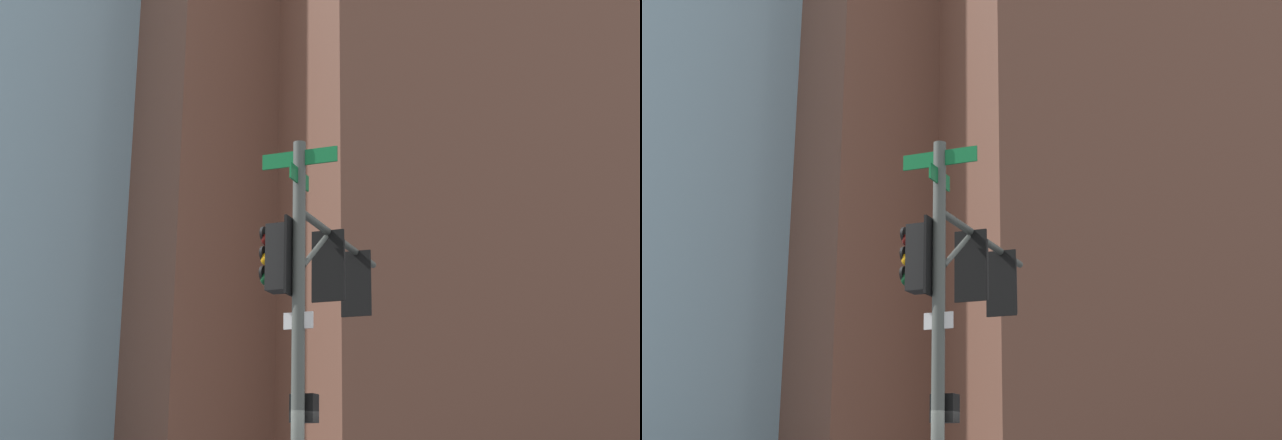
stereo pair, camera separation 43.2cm
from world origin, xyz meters
TOP-DOWN VIEW (x-y plane):
  - signal_pole_assembly at (-0.96, -0.94)m, footprint 3.28×3.11m
  - building_brick_nearside at (-18.57, -38.33)m, footprint 23.90×21.95m
  - building_brick_midblock at (-21.36, -28.29)m, footprint 19.31×15.34m

SIDE VIEW (x-z plane):
  - signal_pole_assembly at x=-0.96m, z-range 1.09..7.57m
  - building_brick_nearside at x=-18.57m, z-range 0.00..41.68m
  - building_brick_midblock at x=-21.36m, z-range 0.00..48.84m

